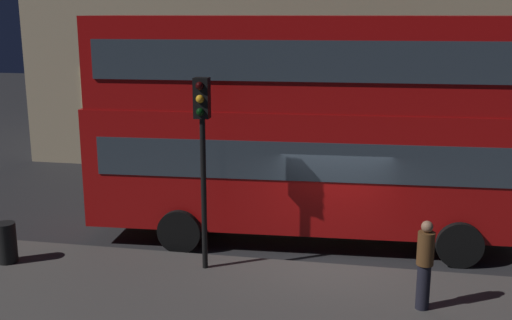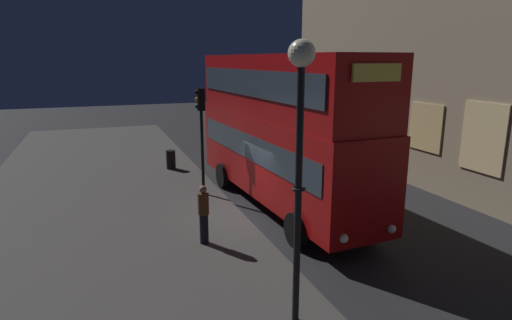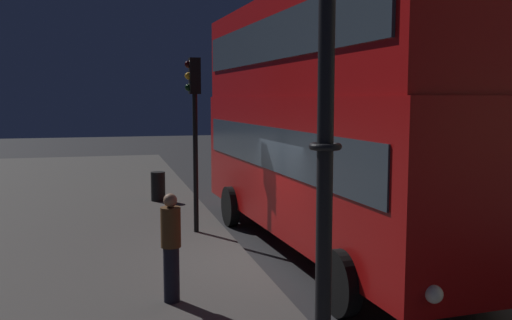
% 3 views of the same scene
% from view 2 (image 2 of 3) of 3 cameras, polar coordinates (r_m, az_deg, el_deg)
% --- Properties ---
extents(ground_plane, '(80.00, 80.00, 0.00)m').
position_cam_2_polar(ground_plane, '(15.09, -0.14, -7.51)').
color(ground_plane, '#232326').
extents(sidewalk_slab, '(44.00, 9.28, 0.12)m').
position_cam_2_polar(sidewalk_slab, '(14.24, -19.87, -9.41)').
color(sidewalk_slab, '#423F3D').
rests_on(sidewalk_slab, ground).
extents(double_decker_bus, '(10.76, 3.14, 5.55)m').
position_cam_2_polar(double_decker_bus, '(15.52, 3.21, 4.95)').
color(double_decker_bus, '#9E0C0C').
rests_on(double_decker_bus, ground).
extents(traffic_light_near_kerb, '(0.32, 0.36, 4.20)m').
position_cam_2_polar(traffic_light_near_kerb, '(16.54, -7.40, 5.45)').
color(traffic_light_near_kerb, black).
rests_on(traffic_light_near_kerb, sidewalk_slab).
extents(street_lamp, '(0.50, 0.50, 5.62)m').
position_cam_2_polar(street_lamp, '(7.91, 5.93, 4.90)').
color(street_lamp, black).
rests_on(street_lamp, sidewalk_slab).
extents(pedestrian, '(0.32, 0.32, 1.76)m').
position_cam_2_polar(pedestrian, '(12.46, -7.06, -7.15)').
color(pedestrian, black).
rests_on(pedestrian, sidewalk_slab).
extents(litter_bin, '(0.45, 0.45, 0.92)m').
position_cam_2_polar(litter_bin, '(21.23, -11.37, 0.06)').
color(litter_bin, black).
rests_on(litter_bin, sidewalk_slab).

